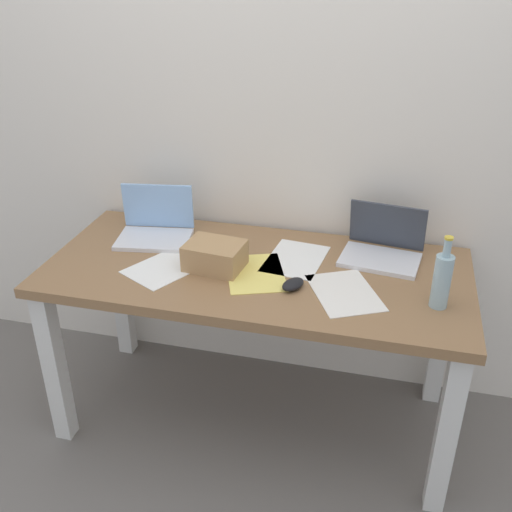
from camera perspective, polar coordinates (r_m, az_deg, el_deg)
ground_plane at (r=2.71m, az=0.00°, el=-14.99°), size 8.00×8.00×0.00m
back_wall at (r=2.46m, az=2.48°, el=15.09°), size 5.20×0.08×2.60m
desk at (r=2.32m, az=0.00°, el=-3.35°), size 1.62×0.73×0.74m
laptop_left at (r=2.52m, az=-9.68°, el=2.70°), size 0.33×0.26×0.21m
laptop_right at (r=2.37m, az=12.09°, el=0.76°), size 0.33×0.27×0.21m
beer_bottle at (r=2.08m, az=17.51°, el=-2.18°), size 0.06×0.06×0.26m
computer_mouse at (r=2.13m, az=3.59°, el=-2.74°), size 0.10×0.12×0.03m
cardboard_box at (r=2.25m, az=-3.99°, el=0.03°), size 0.23×0.18×0.10m
paper_sheet_front_right at (r=2.13m, az=8.56°, el=-3.51°), size 0.32×0.36×0.00m
paper_sheet_center at (r=2.23m, az=-0.05°, el=-1.66°), size 0.30×0.35×0.00m
paper_sheet_near_back at (r=2.33m, az=3.83°, el=-0.28°), size 0.24×0.32×0.00m
paper_sheet_front_left at (r=2.30m, az=-8.64°, el=-1.07°), size 0.33×0.36×0.00m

